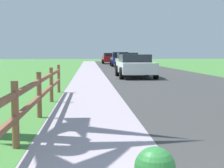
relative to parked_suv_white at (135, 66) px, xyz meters
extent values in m
plane|color=#45823A|center=(-1.71, 6.55, -0.71)|extent=(120.00, 120.00, 0.00)
cube|color=#3B3B3B|center=(1.79, 8.55, -0.71)|extent=(7.00, 66.00, 0.01)
cube|color=#A699A7|center=(-4.71, 8.55, -0.71)|extent=(6.00, 66.00, 0.01)
cube|color=#45823A|center=(-6.21, 8.55, -0.71)|extent=(5.00, 66.00, 0.00)
sphere|color=#287233|center=(-2.38, -17.77, 0.04)|extent=(0.25, 0.25, 0.25)
cube|color=#22612B|center=(-2.38, -17.77, 0.12)|extent=(0.04, 0.04, 0.04)
cylinder|color=brown|center=(-3.88, -14.69, -0.20)|extent=(0.11, 0.11, 1.03)
cylinder|color=brown|center=(-3.88, -12.27, -0.20)|extent=(0.11, 0.11, 1.03)
cylinder|color=brown|center=(-3.88, -9.85, -0.20)|extent=(0.11, 0.11, 1.03)
cylinder|color=brown|center=(-3.88, -7.43, -0.20)|extent=(0.11, 0.11, 1.03)
cube|color=brown|center=(-3.88, -13.48, -0.25)|extent=(0.07, 12.10, 0.09)
cube|color=brown|center=(-3.88, -13.48, 0.11)|extent=(0.07, 12.10, 0.09)
cube|color=white|center=(0.00, -0.06, -0.11)|extent=(1.93, 4.39, 0.63)
cube|color=#1E232B|center=(0.00, 0.20, 0.44)|extent=(1.69, 2.18, 0.46)
cylinder|color=black|center=(-0.96, 1.30, -0.37)|extent=(0.22, 0.68, 0.68)
cylinder|color=black|center=(0.96, 1.30, -0.37)|extent=(0.22, 0.68, 0.68)
cylinder|color=black|center=(-0.96, -1.42, -0.37)|extent=(0.22, 0.68, 0.68)
cylinder|color=black|center=(0.96, -1.42, -0.37)|extent=(0.22, 0.68, 0.68)
cube|color=#C6B793|center=(0.68, 9.97, -0.10)|extent=(1.98, 4.63, 0.68)
cube|color=#1E232B|center=(0.68, 9.92, 0.51)|extent=(1.70, 2.37, 0.55)
cylinder|color=black|center=(-0.22, 11.41, -0.39)|extent=(0.23, 0.65, 0.65)
cylinder|color=black|center=(1.65, 11.37, -0.39)|extent=(0.23, 0.65, 0.65)
cylinder|color=black|center=(-0.29, 8.57, -0.39)|extent=(0.23, 0.65, 0.65)
cylinder|color=black|center=(1.59, 8.53, -0.39)|extent=(0.23, 0.65, 0.65)
cube|color=navy|center=(0.73, 17.40, -0.07)|extent=(1.96, 5.00, 0.66)
cube|color=#1E232B|center=(0.73, 17.47, 0.57)|extent=(1.70, 2.31, 0.61)
cylinder|color=black|center=(-0.20, 18.95, -0.34)|extent=(0.23, 0.76, 0.75)
cylinder|color=black|center=(1.70, 18.93, -0.34)|extent=(0.23, 0.76, 0.75)
cylinder|color=black|center=(-0.24, 15.87, -0.34)|extent=(0.23, 0.76, 0.75)
cylinder|color=black|center=(1.66, 15.84, -0.34)|extent=(0.23, 0.76, 0.75)
cube|color=maroon|center=(0.15, 26.45, -0.05)|extent=(1.92, 4.53, 0.78)
cube|color=#1E232B|center=(0.15, 26.63, 0.56)|extent=(1.68, 2.49, 0.45)
cylinder|color=black|center=(-0.80, 27.84, -0.39)|extent=(0.23, 0.64, 0.64)
cylinder|color=black|center=(1.09, 27.86, -0.39)|extent=(0.23, 0.64, 0.64)
cylinder|color=black|center=(-0.78, 25.04, -0.39)|extent=(0.23, 0.64, 0.64)
cylinder|color=black|center=(1.11, 25.06, -0.39)|extent=(0.23, 0.64, 0.64)
camera|label=1|loc=(-2.77, -19.69, 0.73)|focal=53.11mm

